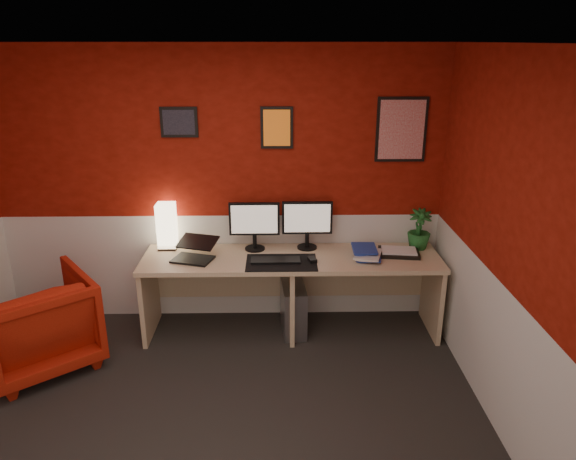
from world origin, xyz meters
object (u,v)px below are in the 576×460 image
object	(u,v)px
pc_tower	(293,308)
armchair	(36,323)
desk	(291,294)
laptop	(192,248)
zen_tray	(399,253)
monitor_left	(254,219)
monitor_right	(307,218)
shoji_lamp	(167,227)
potted_plant	(419,229)

from	to	relation	value
pc_tower	armchair	distance (m)	2.14
desk	laptop	world-z (taller)	laptop
zen_tray	armchair	xyz separation A→B (m)	(-3.01, -0.54, -0.36)
monitor_left	monitor_right	distance (m)	0.47
laptop	zen_tray	world-z (taller)	laptop
shoji_lamp	zen_tray	world-z (taller)	shoji_lamp
laptop	potted_plant	world-z (taller)	potted_plant
laptop	armchair	xyz separation A→B (m)	(-1.21, -0.44, -0.46)
monitor_right	pc_tower	size ratio (longest dim) A/B	1.29
shoji_lamp	monitor_left	bearing A→B (deg)	-3.48
laptop	pc_tower	world-z (taller)	laptop
monitor_right	pc_tower	xyz separation A→B (m)	(-0.13, -0.20, -0.80)
desk	armchair	xyz separation A→B (m)	(-2.06, -0.50, 0.02)
monitor_left	potted_plant	size ratio (longest dim) A/B	1.59
shoji_lamp	monitor_left	xyz separation A→B (m)	(0.79, -0.05, 0.09)
desk	armchair	world-z (taller)	armchair
shoji_lamp	armchair	distance (m)	1.31
potted_plant	monitor_left	bearing A→B (deg)	179.98
monitor_right	potted_plant	xyz separation A→B (m)	(1.01, -0.02, -0.11)
shoji_lamp	zen_tray	xyz separation A→B (m)	(2.06, -0.19, -0.18)
shoji_lamp	monitor_right	bearing A→B (deg)	-1.11
monitor_right	zen_tray	bearing A→B (deg)	-11.70
desk	zen_tray	bearing A→B (deg)	2.42
shoji_lamp	desk	bearing A→B (deg)	-11.70
monitor_left	potted_plant	distance (m)	1.48
monitor_right	armchair	size ratio (longest dim) A/B	0.69
zen_tray	armchair	size ratio (longest dim) A/B	0.42
shoji_lamp	potted_plant	world-z (taller)	shoji_lamp
monitor_left	zen_tray	bearing A→B (deg)	-6.39
shoji_lamp	monitor_right	distance (m)	1.26
shoji_lamp	laptop	distance (m)	0.41
monitor_right	potted_plant	world-z (taller)	monitor_right
zen_tray	potted_plant	xyz separation A→B (m)	(0.20, 0.14, 0.17)
laptop	shoji_lamp	bearing A→B (deg)	149.13
zen_tray	potted_plant	distance (m)	0.30
shoji_lamp	armchair	xyz separation A→B (m)	(-0.94, -0.73, -0.55)
pc_tower	armchair	xyz separation A→B (m)	(-2.07, -0.51, 0.16)
laptop	armchair	bearing A→B (deg)	-142.91
desk	zen_tray	distance (m)	1.02
desk	monitor_right	distance (m)	0.70
laptop	monitor_right	distance (m)	1.05
monitor_left	pc_tower	distance (m)	0.88
monitor_right	shoji_lamp	bearing A→B (deg)	178.89
armchair	potted_plant	bearing A→B (deg)	153.97
desk	monitor_left	bearing A→B (deg)	150.78
monitor_right	potted_plant	size ratio (longest dim) A/B	1.59
monitor_right	armchair	distance (m)	2.40
shoji_lamp	monitor_left	distance (m)	0.79
armchair	zen_tray	bearing A→B (deg)	152.15
shoji_lamp	zen_tray	bearing A→B (deg)	-5.28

